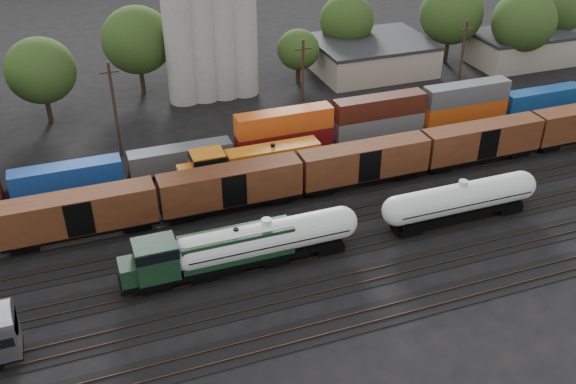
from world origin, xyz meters
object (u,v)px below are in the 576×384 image
object	(u,v)px
orange_locomotive	(247,164)
grain_silo	(209,22)
tank_car_a	(267,239)
green_locomotive	(204,254)

from	to	relation	value
orange_locomotive	grain_silo	size ratio (longest dim) A/B	0.62
orange_locomotive	grain_silo	distance (m)	27.53
tank_car_a	grain_silo	bearing A→B (deg)	82.74
green_locomotive	grain_silo	xyz separation A→B (m)	(11.18, 41.00, 8.63)
tank_car_a	orange_locomotive	bearing A→B (deg)	80.00
tank_car_a	grain_silo	size ratio (longest dim) A/B	0.63
grain_silo	tank_car_a	bearing A→B (deg)	-97.26
green_locomotive	tank_car_a	distance (m)	5.96
tank_car_a	grain_silo	world-z (taller)	grain_silo
green_locomotive	grain_silo	size ratio (longest dim) A/B	0.60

